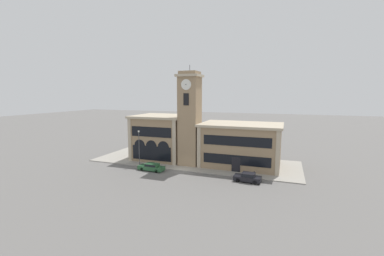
{
  "coord_description": "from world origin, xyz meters",
  "views": [
    {
      "loc": [
        17.33,
        -41.46,
        13.75
      ],
      "look_at": [
        1.13,
        2.64,
        7.58
      ],
      "focal_mm": 24.0,
      "sensor_mm": 36.0,
      "label": 1
    }
  ],
  "objects_px": {
    "parked_car_near": "(152,167)",
    "parked_car_mid": "(248,177)",
    "street_lamp": "(139,143)",
    "bollard": "(254,174)"
  },
  "relations": [
    {
      "from": "parked_car_near",
      "to": "parked_car_mid",
      "type": "bearing_deg",
      "value": -176.55
    },
    {
      "from": "parked_car_near",
      "to": "street_lamp",
      "type": "bearing_deg",
      "value": -25.76
    },
    {
      "from": "street_lamp",
      "to": "bollard",
      "type": "xyz_separation_m",
      "value": [
        21.86,
        -0.11,
        -3.8
      ]
    },
    {
      "from": "parked_car_near",
      "to": "street_lamp",
      "type": "xyz_separation_m",
      "value": [
        -3.85,
        2.15,
        3.77
      ]
    },
    {
      "from": "parked_car_near",
      "to": "street_lamp",
      "type": "height_order",
      "value": "street_lamp"
    },
    {
      "from": "bollard",
      "to": "parked_car_near",
      "type": "bearing_deg",
      "value": -173.54
    },
    {
      "from": "parked_car_mid",
      "to": "bollard",
      "type": "bearing_deg",
      "value": -107.09
    },
    {
      "from": "parked_car_mid",
      "to": "street_lamp",
      "type": "height_order",
      "value": "street_lamp"
    },
    {
      "from": "street_lamp",
      "to": "bollard",
      "type": "bearing_deg",
      "value": -0.29
    },
    {
      "from": "parked_car_mid",
      "to": "parked_car_near",
      "type": "bearing_deg",
      "value": 3.45
    }
  ]
}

